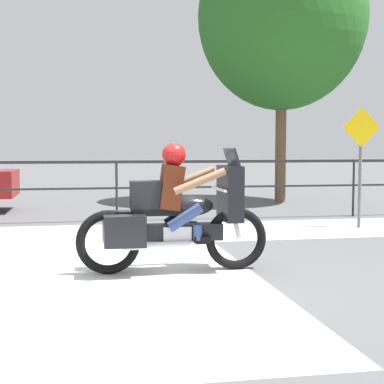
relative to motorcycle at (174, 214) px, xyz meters
name	(u,v)px	position (x,y,z in m)	size (l,w,h in m)	color
ground_plane	(140,276)	(-0.43, -0.17, -0.71)	(120.00, 120.00, 0.00)	#565659
sidewalk_band	(122,234)	(-0.43, 3.23, -0.70)	(44.00, 2.40, 0.01)	#B7B2A8
crosswalk_band	(112,281)	(-0.77, -0.37, -0.70)	(3.40, 6.00, 0.01)	silver
fence_railing	(116,174)	(-0.43, 4.89, 0.26)	(36.00, 0.05, 1.24)	#232326
motorcycle	(174,214)	(0.00, 0.00, 0.00)	(2.33, 0.76, 1.57)	black
street_sign	(361,152)	(3.96, 3.15, 0.71)	(0.73, 0.06, 2.24)	slate
tree_behind_sign	(282,17)	(4.17, 8.31, 4.25)	(4.49, 4.49, 7.43)	brown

